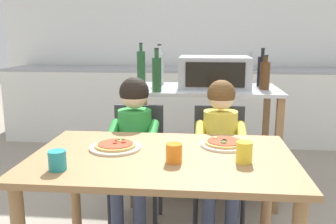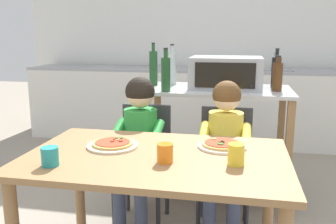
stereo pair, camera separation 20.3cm
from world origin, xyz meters
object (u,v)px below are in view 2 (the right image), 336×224
(child_in_green_shirt, at_px, (138,135))
(pizza_plate_cream, at_px, (113,144))
(bottle_slim_sauce, at_px, (166,73))
(drinking_cup_yellow, at_px, (236,155))
(dining_table, at_px, (156,175))
(bottle_squat_spirits, at_px, (153,68))
(toaster_oven, at_px, (226,73))
(dining_chair_left, at_px, (143,155))
(pizza_plate_white, at_px, (222,145))
(bottle_dark_olive_oil, at_px, (277,76))
(bottle_brown_beer, at_px, (172,68))
(child_in_yellow_shirt, at_px, (225,142))
(bottle_tall_green_wine, at_px, (276,72))
(dining_chair_right, at_px, (225,160))
(drinking_cup_orange, at_px, (165,153))
(kitchen_island_cart, at_px, (215,125))
(drinking_cup_teal, at_px, (50,156))

(child_in_green_shirt, bearing_deg, pizza_plate_cream, -89.98)
(bottle_slim_sauce, xyz_separation_m, drinking_cup_yellow, (0.52, -0.99, -0.25))
(bottle_slim_sauce, xyz_separation_m, dining_table, (0.14, -0.92, -0.40))
(bottle_squat_spirits, relative_size, bottle_slim_sauce, 1.09)
(toaster_oven, bearing_deg, child_in_green_shirt, -130.76)
(dining_chair_left, distance_m, pizza_plate_white, 0.80)
(bottle_dark_olive_oil, xyz_separation_m, bottle_brown_beer, (-0.82, 0.20, 0.03))
(drinking_cup_yellow, bearing_deg, pizza_plate_white, 106.45)
(child_in_yellow_shirt, bearing_deg, toaster_oven, 92.85)
(bottle_dark_olive_oil, xyz_separation_m, drinking_cup_yellow, (-0.27, -1.17, -0.23))
(bottle_tall_green_wine, bearing_deg, child_in_yellow_shirt, -116.11)
(bottle_slim_sauce, xyz_separation_m, child_in_yellow_shirt, (0.45, -0.35, -0.38))
(dining_chair_right, relative_size, child_in_green_shirt, 0.80)
(child_in_yellow_shirt, distance_m, drinking_cup_yellow, 0.66)
(bottle_slim_sauce, distance_m, drinking_cup_orange, 1.07)
(kitchen_island_cart, relative_size, pizza_plate_white, 4.50)
(bottle_tall_green_wine, bearing_deg, pizza_plate_white, -107.58)
(bottle_tall_green_wine, bearing_deg, bottle_dark_olive_oil, -91.93)
(drinking_cup_yellow, bearing_deg, dining_chair_left, 130.01)
(dining_chair_left, bearing_deg, pizza_plate_cream, -89.98)
(pizza_plate_white, bearing_deg, toaster_oven, 91.73)
(bottle_brown_beer, relative_size, dining_chair_left, 0.41)
(bottle_tall_green_wine, relative_size, drinking_cup_yellow, 3.08)
(bottle_dark_olive_oil, height_order, drinking_cup_yellow, bottle_dark_olive_oil)
(child_in_yellow_shirt, bearing_deg, child_in_green_shirt, -179.40)
(dining_chair_left, bearing_deg, bottle_slim_sauce, 64.77)
(kitchen_island_cart, height_order, drinking_cup_orange, kitchen_island_cart)
(dining_table, xyz_separation_m, child_in_yellow_shirt, (0.31, 0.57, 0.02))
(bottle_dark_olive_oil, relative_size, dining_table, 0.20)
(bottle_dark_olive_oil, height_order, dining_chair_left, bottle_dark_olive_oil)
(kitchen_island_cart, relative_size, pizza_plate_cream, 4.26)
(kitchen_island_cart, xyz_separation_m, bottle_dark_olive_oil, (0.44, -0.06, 0.40))
(bottle_dark_olive_oil, distance_m, drinking_cup_yellow, 1.22)
(toaster_oven, bearing_deg, child_in_yellow_shirt, -87.15)
(bottle_tall_green_wine, xyz_separation_m, bottle_dark_olive_oil, (-0.01, -0.18, -0.01))
(kitchen_island_cart, relative_size, drinking_cup_orange, 12.87)
(kitchen_island_cart, relative_size, bottle_squat_spirits, 3.31)
(pizza_plate_white, bearing_deg, child_in_yellow_shirt, 89.98)
(toaster_oven, height_order, bottle_tall_green_wine, bottle_tall_green_wine)
(dining_chair_left, bearing_deg, child_in_green_shirt, -90.00)
(kitchen_island_cart, height_order, bottle_dark_olive_oil, bottle_dark_olive_oil)
(kitchen_island_cart, relative_size, dining_chair_left, 1.40)
(dining_chair_left, xyz_separation_m, child_in_green_shirt, (0.00, -0.12, 0.18))
(child_in_green_shirt, distance_m, child_in_yellow_shirt, 0.56)
(bottle_dark_olive_oil, relative_size, child_in_yellow_shirt, 0.26)
(drinking_cup_yellow, bearing_deg, drinking_cup_teal, -168.26)
(toaster_oven, distance_m, dining_chair_right, 0.72)
(bottle_squat_spirits, distance_m, pizza_plate_cream, 1.18)
(bottle_brown_beer, xyz_separation_m, dining_table, (0.16, -1.30, -0.41))
(kitchen_island_cart, bearing_deg, bottle_squat_spirits, 172.66)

